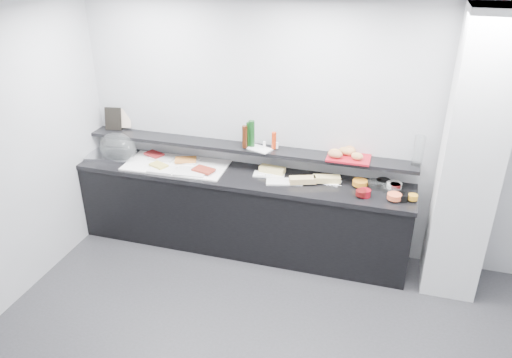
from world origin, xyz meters
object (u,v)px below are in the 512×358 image
(condiment_tray, at_px, (260,149))
(carafe, at_px, (418,151))
(framed_print, at_px, (113,119))
(cloche_base, at_px, (111,155))
(bread_tray, at_px, (349,157))
(sandwich_plate_mid, at_px, (284,182))

(condiment_tray, bearing_deg, carafe, 22.56)
(framed_print, distance_m, condiment_tray, 1.79)
(framed_print, bearing_deg, cloche_base, -87.15)
(cloche_base, xyz_separation_m, framed_print, (-0.05, 0.21, 0.36))
(cloche_base, bearing_deg, condiment_tray, -7.49)
(cloche_base, height_order, bread_tray, bread_tray)
(cloche_base, height_order, sandwich_plate_mid, cloche_base)
(cloche_base, distance_m, framed_print, 0.42)
(condiment_tray, distance_m, bread_tray, 0.93)
(framed_print, xyz_separation_m, carafe, (3.36, -0.02, 0.02))
(condiment_tray, bearing_deg, sandwich_plate_mid, -11.13)
(cloche_base, bearing_deg, bread_tray, -8.20)
(sandwich_plate_mid, relative_size, carafe, 1.23)
(bread_tray, xyz_separation_m, carafe, (0.66, 0.04, 0.14))
(condiment_tray, distance_m, carafe, 1.59)
(carafe, bearing_deg, condiment_tray, -177.37)
(cloche_base, bearing_deg, carafe, -8.21)
(condiment_tray, bearing_deg, cloche_base, -155.93)
(sandwich_plate_mid, height_order, bread_tray, bread_tray)
(cloche_base, bearing_deg, framed_print, 90.61)
(sandwich_plate_mid, height_order, carafe, carafe)
(framed_print, distance_m, carafe, 3.36)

